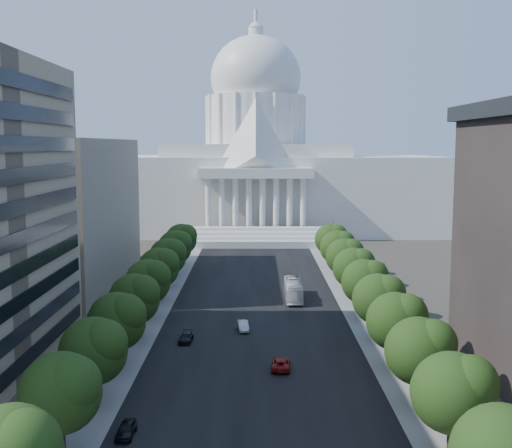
{
  "coord_description": "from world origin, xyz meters",
  "views": [
    {
      "loc": [
        -0.07,
        -32.55,
        28.83
      ],
      "look_at": [
        0.03,
        83.86,
        14.4
      ],
      "focal_mm": 45.0,
      "sensor_mm": 36.0,
      "label": 1
    }
  ],
  "objects_px": {
    "car_red": "(281,364)",
    "car_silver": "(243,326)",
    "car_dark_a": "(126,430)",
    "city_bus": "(293,290)",
    "car_dark_b": "(186,338)"
  },
  "relations": [
    {
      "from": "car_red",
      "to": "city_bus",
      "type": "relative_size",
      "value": 0.4
    },
    {
      "from": "car_dark_a",
      "to": "car_red",
      "type": "xyz_separation_m",
      "value": [
        16.16,
        19.22,
        0.0
      ]
    },
    {
      "from": "car_dark_a",
      "to": "car_silver",
      "type": "distance_m",
      "value": 38.11
    },
    {
      "from": "car_red",
      "to": "city_bus",
      "type": "distance_m",
      "value": 37.89
    },
    {
      "from": "car_red",
      "to": "city_bus",
      "type": "bearing_deg",
      "value": -92.06
    },
    {
      "from": "car_dark_a",
      "to": "city_bus",
      "type": "height_order",
      "value": "city_bus"
    },
    {
      "from": "car_dark_b",
      "to": "car_silver",
      "type": "bearing_deg",
      "value": 37.76
    },
    {
      "from": "car_red",
      "to": "city_bus",
      "type": "xyz_separation_m",
      "value": [
        3.78,
        37.68,
        1.07
      ]
    },
    {
      "from": "car_red",
      "to": "car_dark_b",
      "type": "height_order",
      "value": "car_red"
    },
    {
      "from": "car_silver",
      "to": "car_red",
      "type": "height_order",
      "value": "car_silver"
    },
    {
      "from": "car_dark_a",
      "to": "car_red",
      "type": "height_order",
      "value": "car_red"
    },
    {
      "from": "car_dark_a",
      "to": "car_dark_b",
      "type": "xyz_separation_m",
      "value": [
        2.65,
        30.76,
        -0.06
      ]
    },
    {
      "from": "car_red",
      "to": "car_silver",
      "type": "bearing_deg",
      "value": -69.5
    },
    {
      "from": "car_dark_a",
      "to": "car_silver",
      "type": "height_order",
      "value": "car_silver"
    },
    {
      "from": "car_dark_a",
      "to": "car_silver",
      "type": "xyz_separation_m",
      "value": [
        10.93,
        36.51,
        0.03
      ]
    }
  ]
}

